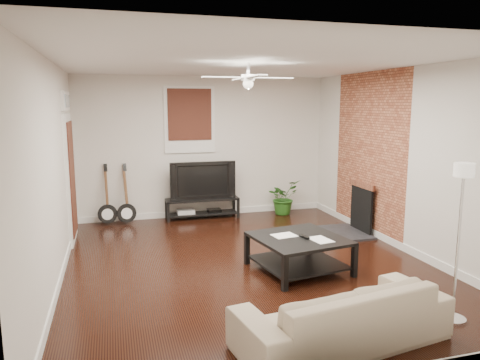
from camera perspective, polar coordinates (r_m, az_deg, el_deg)
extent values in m
cube|color=black|center=(6.59, 0.96, -10.48)|extent=(5.00, 6.00, 0.01)
cube|color=white|center=(6.22, 1.04, 14.57)|extent=(5.00, 6.00, 0.01)
cube|color=silver|center=(9.14, -4.44, 4.13)|extent=(5.00, 0.01, 2.80)
cube|color=silver|center=(3.53, 15.21, -4.75)|extent=(5.00, 0.01, 2.80)
cube|color=silver|center=(6.03, -22.39, 0.68)|extent=(0.01, 6.00, 2.80)
cube|color=silver|center=(7.36, 19.98, 2.30)|extent=(0.01, 6.00, 2.80)
cube|color=brown|center=(8.19, 15.84, 3.17)|extent=(0.02, 2.20, 2.80)
cube|color=black|center=(8.19, 13.83, -3.41)|extent=(0.80, 1.10, 0.92)
cube|color=#38160F|center=(9.03, -6.33, 7.53)|extent=(1.00, 0.06, 1.30)
cube|color=white|center=(7.92, -20.52, 1.64)|extent=(0.08, 1.00, 2.50)
cube|color=black|center=(9.10, -4.75, -3.54)|extent=(1.44, 0.38, 0.40)
imported|color=black|center=(9.01, -4.82, 0.05)|extent=(1.29, 0.17, 0.74)
cube|color=black|center=(6.33, 7.35, -9.14)|extent=(1.29, 1.29, 0.47)
imported|color=tan|center=(4.57, 12.72, -16.01)|extent=(2.16, 1.13, 0.60)
imported|color=#235919|center=(9.42, 5.44, -2.16)|extent=(0.83, 0.80, 0.71)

